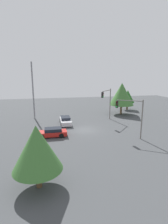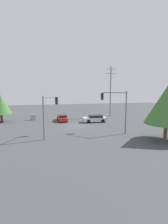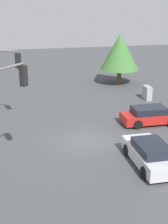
# 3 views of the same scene
# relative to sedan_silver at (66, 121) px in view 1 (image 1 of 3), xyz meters

# --- Properties ---
(ground_plane) EXTENTS (80.00, 80.00, 0.00)m
(ground_plane) POSITION_rel_sedan_silver_xyz_m (4.00, 2.84, -0.68)
(ground_plane) COLOR #424447
(sedan_silver) EXTENTS (4.55, 1.98, 1.39)m
(sedan_silver) POSITION_rel_sedan_silver_xyz_m (0.00, 0.00, 0.00)
(sedan_silver) COLOR silver
(sedan_silver) RESTS_ON ground_plane
(sedan_red) EXTENTS (1.90, 4.47, 1.32)m
(sedan_red) POSITION_rel_sedan_silver_xyz_m (6.11, -2.61, -0.04)
(sedan_red) COLOR red
(sedan_red) RESTS_ON ground_plane
(traffic_signal_main) EXTENTS (2.18, 3.34, 5.72)m
(traffic_signal_main) POSITION_rel_sedan_silver_xyz_m (8.80, 8.54, 3.25)
(traffic_signal_main) COLOR slate
(traffic_signal_main) RESTS_ON ground_plane
(traffic_signal_cross) EXTENTS (3.10, 2.86, 6.25)m
(traffic_signal_cross) POSITION_rel_sedan_silver_xyz_m (-0.89, 8.28, 3.60)
(traffic_signal_cross) COLOR slate
(traffic_signal_cross) RESTS_ON ground_plane
(utility_pole_tall) EXTENTS (2.20, 0.28, 11.47)m
(utility_pole_tall) POSITION_rel_sedan_silver_xyz_m (-5.41, -5.92, 5.36)
(utility_pole_tall) COLOR gray
(utility_pole_tall) RESTS_ON ground_plane
(electrical_cabinet) EXTENTS (1.18, 0.52, 1.24)m
(electrical_cabinet) POSITION_rel_sedan_silver_xyz_m (11.93, -4.72, -0.06)
(electrical_cabinet) COLOR #9EA0A3
(electrical_cabinet) RESTS_ON ground_plane
(tree_far) EXTENTS (4.04, 4.04, 5.32)m
(tree_far) POSITION_rel_sedan_silver_xyz_m (17.87, -3.94, 2.78)
(tree_far) COLOR brown
(tree_far) RESTS_ON ground_plane
(tree_corner) EXTENTS (3.45, 3.45, 5.03)m
(tree_corner) POSITION_rel_sedan_silver_xyz_m (-10.14, 16.96, 2.76)
(tree_corner) COLOR brown
(tree_corner) RESTS_ON ground_plane
(tree_behind) EXTENTS (5.49, 5.49, 7.14)m
(tree_behind) POSITION_rel_sedan_silver_xyz_m (-5.68, 13.34, 3.97)
(tree_behind) COLOR brown
(tree_behind) RESTS_ON ground_plane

